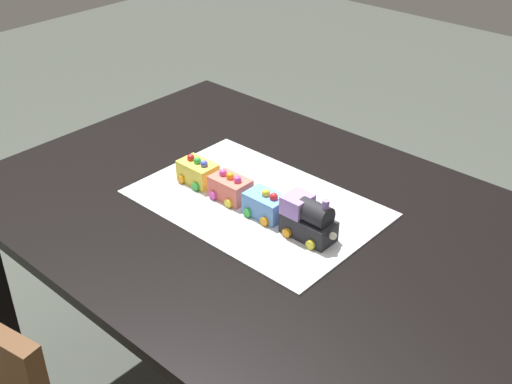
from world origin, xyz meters
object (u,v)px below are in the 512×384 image
Objects in this scene: cake_car_gondola_sky_blue at (266,205)px; cake_car_tanker_coral at (230,188)px; dining_table at (258,243)px; cake_car_caboose_lemon at (198,172)px; cake_locomotive at (308,219)px.

cake_car_gondola_sky_blue is 1.00× the size of cake_car_tanker_coral.
cake_car_caboose_lemon is (0.20, 0.01, 0.14)m from dining_table.
dining_table is at bearing -21.44° from cake_car_gondola_sky_blue.
cake_car_caboose_lemon reaches higher than dining_table.
cake_locomotive is 1.40× the size of cake_car_caboose_lemon.
cake_car_gondola_sky_blue is at bearing -180.00° from cake_car_tanker_coral.
cake_car_gondola_sky_blue is (-0.04, 0.01, 0.14)m from dining_table.
cake_car_gondola_sky_blue is (0.13, 0.00, -0.02)m from cake_locomotive.
dining_table is at bearing -175.75° from cake_car_caboose_lemon.
cake_locomotive is at bearing -180.00° from cake_car_gondola_sky_blue.
cake_locomotive is at bearing -180.00° from cake_car_caboose_lemon.
cake_locomotive is 0.37m from cake_car_caboose_lemon.
cake_car_gondola_sky_blue reaches higher than dining_table.
dining_table is at bearing -5.09° from cake_locomotive.
cake_locomotive reaches higher than cake_car_tanker_coral.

